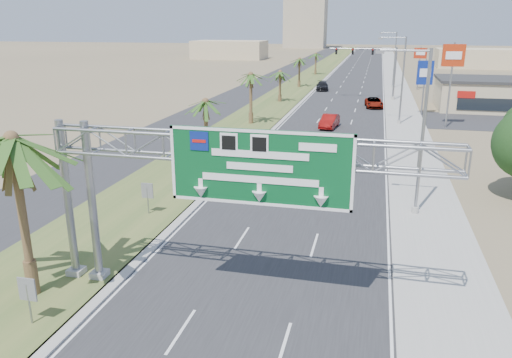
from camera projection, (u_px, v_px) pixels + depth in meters
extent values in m
cube|color=#28282B|center=(357.00, 76.00, 114.34)|extent=(12.00, 300.00, 0.02)
cube|color=#9E9B93|center=(395.00, 76.00, 112.43)|extent=(4.00, 300.00, 0.10)
cube|color=#435C28|center=(313.00, 75.00, 116.55)|extent=(7.00, 300.00, 0.12)
cube|color=#28282B|center=(284.00, 74.00, 118.12)|extent=(8.00, 300.00, 0.02)
cylinder|color=gray|center=(92.00, 204.00, 21.98)|extent=(0.36, 0.36, 7.40)
cylinder|color=gray|center=(68.00, 202.00, 22.25)|extent=(0.36, 0.36, 7.40)
cube|color=#9E9B93|center=(100.00, 275.00, 23.02)|extent=(0.70, 0.70, 0.40)
cube|color=#9E9B93|center=(77.00, 272.00, 23.29)|extent=(0.70, 0.70, 0.40)
cube|color=#084E23|center=(260.00, 168.00, 19.14)|extent=(7.20, 0.12, 3.00)
cube|color=navy|center=(199.00, 141.00, 19.32)|extent=(0.75, 0.03, 0.75)
cone|color=white|center=(259.00, 197.00, 19.41)|extent=(0.56, 0.56, 0.45)
cylinder|color=brown|center=(23.00, 221.00, 20.63)|extent=(0.36, 0.36, 7.00)
cylinder|color=brown|center=(32.00, 278.00, 21.42)|extent=(0.54, 0.54, 1.68)
cylinder|color=brown|center=(206.00, 130.00, 43.28)|extent=(0.36, 0.36, 5.00)
cylinder|color=brown|center=(207.00, 151.00, 43.84)|extent=(0.54, 0.54, 1.20)
cylinder|color=brown|center=(251.00, 100.00, 58.02)|extent=(0.36, 0.36, 5.80)
cylinder|color=brown|center=(251.00, 118.00, 58.67)|extent=(0.54, 0.54, 1.39)
cylinder|color=brown|center=(280.00, 87.00, 74.93)|extent=(0.36, 0.36, 4.50)
cylinder|color=brown|center=(280.00, 99.00, 75.44)|extent=(0.54, 0.54, 1.08)
cylinder|color=brown|center=(299.00, 73.00, 92.47)|extent=(0.36, 0.36, 5.20)
cylinder|color=brown|center=(299.00, 84.00, 93.06)|extent=(0.54, 0.54, 1.25)
cylinder|color=brown|center=(316.00, 64.00, 115.74)|extent=(0.36, 0.36, 4.80)
cylinder|color=brown|center=(315.00, 72.00, 116.29)|extent=(0.54, 0.54, 1.15)
cylinder|color=gray|center=(423.00, 135.00, 29.46)|extent=(0.20, 0.20, 10.00)
cylinder|color=gray|center=(405.00, 51.00, 28.34)|extent=(2.80, 0.12, 0.12)
cube|color=slate|center=(380.00, 52.00, 28.68)|extent=(0.50, 0.22, 0.18)
cylinder|color=#9E9B93|center=(415.00, 210.00, 30.87)|extent=(0.44, 0.44, 0.50)
cylinder|color=gray|center=(402.00, 81.00, 57.32)|extent=(0.20, 0.20, 10.00)
cylinder|color=gray|center=(393.00, 38.00, 56.20)|extent=(2.80, 0.12, 0.12)
cube|color=slate|center=(381.00, 38.00, 56.54)|extent=(0.50, 0.22, 0.18)
cylinder|color=#9E9B93|center=(399.00, 122.00, 58.73)|extent=(0.44, 0.44, 0.50)
cylinder|color=gray|center=(395.00, 60.00, 90.75)|extent=(0.20, 0.20, 10.00)
cylinder|color=gray|center=(389.00, 33.00, 89.63)|extent=(2.80, 0.12, 0.12)
cube|color=slate|center=(381.00, 33.00, 89.97)|extent=(0.50, 0.22, 0.18)
cylinder|color=#9E9B93|center=(392.00, 87.00, 92.16)|extent=(0.44, 0.44, 0.50)
cylinder|color=gray|center=(395.00, 74.00, 76.26)|extent=(0.28, 0.28, 8.00)
cylinder|color=gray|center=(363.00, 49.00, 76.28)|extent=(10.00, 0.18, 0.18)
cube|color=black|center=(373.00, 52.00, 75.88)|extent=(0.32, 0.18, 0.95)
cube|color=black|center=(353.00, 51.00, 76.54)|extent=(0.32, 0.18, 0.95)
cube|color=black|center=(336.00, 51.00, 77.10)|extent=(0.32, 0.18, 0.95)
sphere|color=red|center=(373.00, 50.00, 75.67)|extent=(0.22, 0.22, 0.22)
imported|color=black|center=(396.00, 54.00, 75.37)|extent=(0.16, 0.16, 0.60)
cylinder|color=#9E9B93|center=(393.00, 98.00, 77.36)|extent=(0.56, 0.56, 0.60)
cube|color=#C9B388|center=(507.00, 95.00, 67.98)|extent=(18.00, 10.00, 4.00)
cylinder|color=gray|center=(30.00, 305.00, 19.23)|extent=(0.08, 0.08, 1.80)
cube|color=slate|center=(27.00, 289.00, 19.02)|extent=(0.75, 0.06, 0.95)
cylinder|color=gray|center=(148.00, 201.00, 30.53)|extent=(0.08, 0.08, 1.80)
cube|color=slate|center=(147.00, 191.00, 30.32)|extent=(0.75, 0.06, 0.95)
cube|color=tan|center=(306.00, 11.00, 246.29)|extent=(20.00, 16.00, 35.00)
cube|color=#C9B388|center=(230.00, 50.00, 169.91)|extent=(24.00, 14.00, 6.00)
cube|color=#C9B388|center=(475.00, 58.00, 134.77)|extent=(20.00, 12.00, 5.00)
imported|color=black|center=(292.00, 153.00, 42.88)|extent=(1.62, 3.92, 1.33)
imported|color=maroon|center=(329.00, 121.00, 56.57)|extent=(2.08, 4.69, 1.50)
imported|color=gray|center=(374.00, 103.00, 70.39)|extent=(2.79, 5.19, 1.38)
imported|color=black|center=(322.00, 86.00, 88.93)|extent=(2.60, 5.33, 1.49)
cylinder|color=gray|center=(450.00, 86.00, 55.63)|extent=(0.20, 0.20, 9.43)
cube|color=#B32C0E|center=(454.00, 55.00, 54.64)|extent=(2.42, 0.50, 2.40)
cube|color=white|center=(454.00, 55.00, 54.48)|extent=(1.68, 0.18, 0.84)
cylinder|color=gray|center=(424.00, 87.00, 63.91)|extent=(0.20, 0.20, 7.10)
cube|color=navy|center=(425.00, 73.00, 63.36)|extent=(2.02, 0.63, 3.00)
cube|color=white|center=(425.00, 73.00, 63.19)|extent=(1.39, 0.28, 1.05)
cylinder|color=gray|center=(419.00, 69.00, 88.83)|extent=(0.20, 0.20, 7.51)
cube|color=#AA230D|center=(420.00, 53.00, 88.04)|extent=(2.20, 0.86, 1.80)
cube|color=white|center=(421.00, 53.00, 87.87)|extent=(1.50, 0.44, 0.63)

